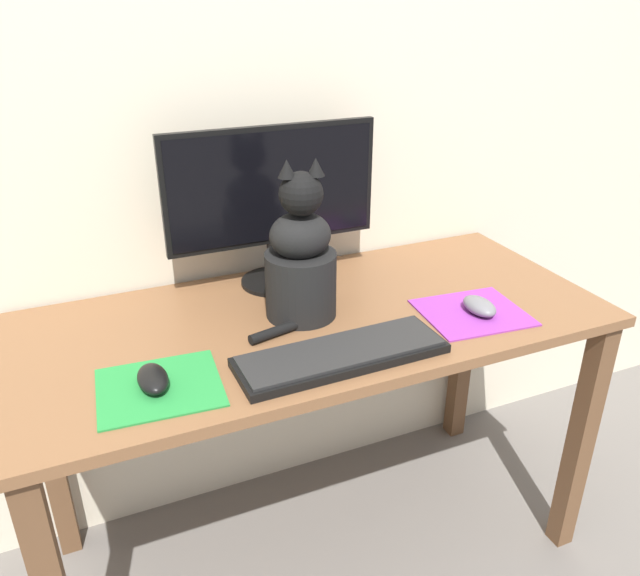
{
  "coord_description": "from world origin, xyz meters",
  "views": [
    {
      "loc": [
        -0.49,
        -1.15,
        1.38
      ],
      "look_at": [
        -0.03,
        -0.09,
        0.82
      ],
      "focal_mm": 35.0,
      "sensor_mm": 36.0,
      "label": 1
    }
  ],
  "objects_px": {
    "computer_mouse_left": "(153,379)",
    "cat": "(301,260)",
    "keyboard": "(341,354)",
    "computer_mouse_right": "(479,306)",
    "monitor": "(273,197)"
  },
  "relations": [
    {
      "from": "computer_mouse_left",
      "to": "cat",
      "type": "height_order",
      "value": "cat"
    },
    {
      "from": "keyboard",
      "to": "cat",
      "type": "relative_size",
      "value": 1.19
    },
    {
      "from": "computer_mouse_left",
      "to": "computer_mouse_right",
      "type": "height_order",
      "value": "same"
    },
    {
      "from": "computer_mouse_right",
      "to": "cat",
      "type": "relative_size",
      "value": 0.27
    },
    {
      "from": "computer_mouse_left",
      "to": "cat",
      "type": "xyz_separation_m",
      "value": [
        0.36,
        0.16,
        0.11
      ]
    },
    {
      "from": "monitor",
      "to": "cat",
      "type": "bearing_deg",
      "value": -90.93
    },
    {
      "from": "monitor",
      "to": "computer_mouse_right",
      "type": "distance_m",
      "value": 0.54
    },
    {
      "from": "keyboard",
      "to": "computer_mouse_left",
      "type": "bearing_deg",
      "value": 171.5
    },
    {
      "from": "monitor",
      "to": "computer_mouse_left",
      "type": "height_order",
      "value": "monitor"
    },
    {
      "from": "computer_mouse_left",
      "to": "computer_mouse_right",
      "type": "relative_size",
      "value": 1.05
    },
    {
      "from": "keyboard",
      "to": "computer_mouse_left",
      "type": "relative_size",
      "value": 4.3
    },
    {
      "from": "monitor",
      "to": "cat",
      "type": "distance_m",
      "value": 0.2
    },
    {
      "from": "computer_mouse_left",
      "to": "computer_mouse_right",
      "type": "bearing_deg",
      "value": 0.08
    },
    {
      "from": "monitor",
      "to": "computer_mouse_right",
      "type": "height_order",
      "value": "monitor"
    },
    {
      "from": "cat",
      "to": "computer_mouse_left",
      "type": "bearing_deg",
      "value": -149.04
    }
  ]
}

